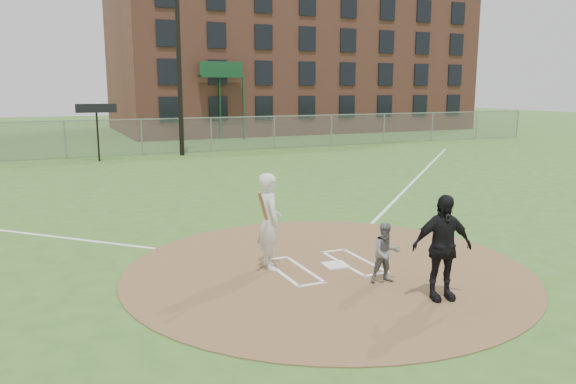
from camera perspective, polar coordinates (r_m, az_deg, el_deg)
name	(u,v)px	position (r m, az deg, el deg)	size (l,w,h in m)	color
ground	(327,269)	(11.83, 3.99, -7.84)	(140.00, 140.00, 0.00)	#346322
dirt_circle	(327,269)	(11.83, 3.99, -7.79)	(8.40, 8.40, 0.02)	brown
home_plate	(336,265)	(11.99, 4.85, -7.41)	(0.49, 0.49, 0.03)	white
foul_line_first	(416,178)	(23.99, 12.92, 1.37)	(0.10, 24.00, 0.01)	white
catcher	(386,253)	(10.99, 9.93, -6.11)	(0.57, 0.45, 1.18)	slate
umpire	(442,247)	(10.27, 15.38, -5.43)	(1.11, 0.46, 1.89)	black
batters_boxes	(324,266)	(11.95, 3.65, -7.52)	(2.08, 1.88, 0.01)	white
batter_at_plate	(269,221)	(11.54, -1.90, -2.99)	(0.78, 1.05, 2.01)	silver
outfield_fence	(142,137)	(32.44, -14.63, 5.43)	(56.08, 0.08, 2.03)	slate
brick_warehouse	(287,45)	(52.52, -0.07, 14.69)	(30.00, 17.17, 15.00)	#945140
light_pole	(178,33)	(31.88, -11.12, 15.56)	(1.20, 0.30, 12.22)	black
scoreboard_sign	(97,114)	(30.25, -18.88, 7.47)	(2.00, 0.10, 2.93)	black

